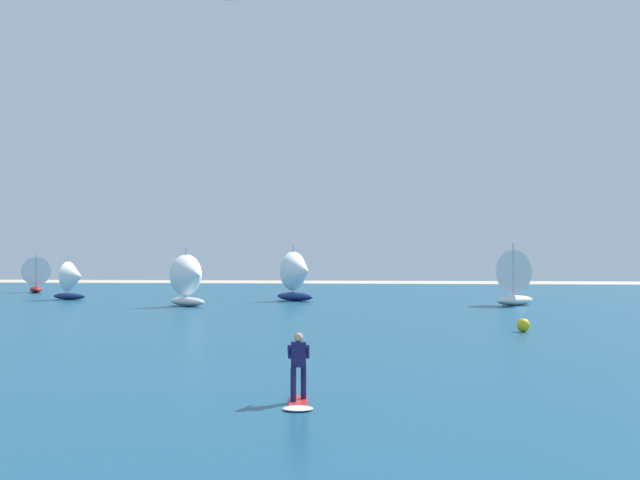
# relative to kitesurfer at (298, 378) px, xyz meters

# --- Properties ---
(ocean) EXTENTS (160.00, 90.00, 0.10)m
(ocean) POSITION_rel_kitesurfer_xyz_m (0.47, 35.55, -0.65)
(ocean) COLOR navy
(ocean) RESTS_ON ground
(kitesurfer) EXTENTS (0.77, 2.00, 1.67)m
(kitesurfer) POSITION_rel_kitesurfer_xyz_m (0.00, 0.00, 0.00)
(kitesurfer) COLOR red
(kitesurfer) RESTS_ON ocean
(sailboat_far_right) EXTENTS (3.13, 3.52, 3.93)m
(sailboat_far_right) POSITION_rel_kitesurfer_xyz_m (-32.49, 53.80, 1.20)
(sailboat_far_right) COLOR maroon
(sailboat_far_right) RESTS_ON ocean
(sailboat_far_left) EXTENTS (3.96, 3.71, 4.40)m
(sailboat_far_left) POSITION_rel_kitesurfer_xyz_m (-4.78, 41.43, 1.41)
(sailboat_far_left) COLOR navy
(sailboat_far_left) RESTS_ON ocean
(sailboat_trailing) EXTENTS (3.99, 3.95, 4.50)m
(sailboat_trailing) POSITION_rel_kitesurfer_xyz_m (11.71, 38.02, 1.46)
(sailboat_trailing) COLOR white
(sailboat_trailing) RESTS_ON ocean
(sailboat_leading) EXTENTS (3.71, 3.49, 4.12)m
(sailboat_leading) POSITION_rel_kitesurfer_xyz_m (-11.63, 34.34, 1.29)
(sailboat_leading) COLOR silver
(sailboat_leading) RESTS_ON ocean
(sailboat_heeled_over) EXTENTS (3.09, 2.68, 3.50)m
(sailboat_heeled_over) POSITION_rel_kitesurfer_xyz_m (-23.38, 41.65, 1.00)
(sailboat_heeled_over) COLOR navy
(sailboat_heeled_over) RESTS_ON ocean
(marker_buoy) EXTENTS (0.63, 0.63, 0.63)m
(marker_buoy) POSITION_rel_kitesurfer_xyz_m (8.44, 18.03, -0.29)
(marker_buoy) COLOR yellow
(marker_buoy) RESTS_ON ocean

